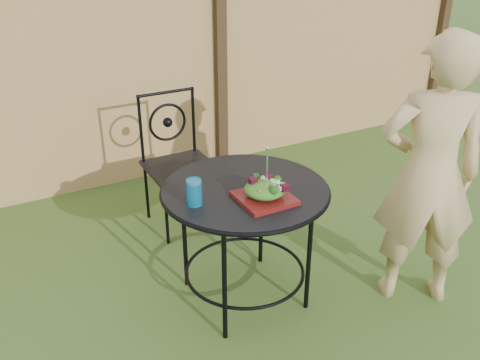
# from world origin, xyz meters

# --- Properties ---
(fence) EXTENTS (8.00, 0.12, 1.90)m
(fence) POSITION_xyz_m (-0.00, 2.19, 0.95)
(fence) COLOR tan
(fence) RESTS_ON ground
(patio_table) EXTENTS (0.92, 0.92, 0.72)m
(patio_table) POSITION_xyz_m (0.55, 0.35, 0.59)
(patio_table) COLOR black
(patio_table) RESTS_ON ground
(patio_chair) EXTENTS (0.46, 0.46, 0.95)m
(patio_chair) POSITION_xyz_m (0.56, 1.35, 0.50)
(patio_chair) COLOR black
(patio_chair) RESTS_ON ground
(diner) EXTENTS (0.68, 0.62, 1.57)m
(diner) POSITION_xyz_m (1.44, -0.10, 0.78)
(diner) COLOR tan
(diner) RESTS_ON ground
(salad_plate) EXTENTS (0.27, 0.27, 0.02)m
(salad_plate) POSITION_xyz_m (0.57, 0.18, 0.74)
(salad_plate) COLOR #46130A
(salad_plate) RESTS_ON patio_table
(salad) EXTENTS (0.21, 0.21, 0.08)m
(salad) POSITION_xyz_m (0.57, 0.18, 0.79)
(salad) COLOR #235614
(salad) RESTS_ON salad_plate
(fork) EXTENTS (0.01, 0.01, 0.18)m
(fork) POSITION_xyz_m (0.58, 0.18, 0.92)
(fork) COLOR silver
(fork) RESTS_ON salad
(drinking_glass) EXTENTS (0.08, 0.08, 0.14)m
(drinking_glass) POSITION_xyz_m (0.24, 0.31, 0.79)
(drinking_glass) COLOR #0B5E87
(drinking_glass) RESTS_ON patio_table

